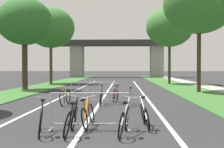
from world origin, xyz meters
TOP-DOWN VIEW (x-y plane):
  - grass_verge_left at (-6.12, 24.55)m, footprint 3.20×60.01m
  - grass_verge_right at (6.12, 24.55)m, footprint 3.20×60.01m
  - sidewalk_path_right at (8.62, 24.55)m, footprint 1.79×60.01m
  - lane_stripe_center at (0.00, 17.36)m, footprint 0.14×34.72m
  - lane_stripe_right_lane at (2.49, 17.36)m, footprint 0.14×34.72m
  - lane_stripe_left_lane at (-2.49, 17.36)m, footprint 0.14×34.72m
  - overpass_bridge at (0.00, 49.60)m, footprint 21.40×3.58m
  - tree_left_pine_far at (-6.50, 18.86)m, footprint 4.28×4.28m
  - tree_left_maple_mid at (-6.54, 27.48)m, footprint 5.03×5.03m
  - tree_right_cypress_far at (6.42, 16.91)m, footprint 4.98×4.98m
  - tree_right_pine_near at (5.96, 27.22)m, footprint 4.86×4.86m
  - crowd_barrier_nearest at (0.22, 4.10)m, footprint 2.26×0.52m
  - crowd_barrier_second at (-0.25, 10.17)m, footprint 2.26×0.54m
  - bicycle_yellow_0 at (-1.56, 9.65)m, footprint 0.52×1.69m
  - bicycle_black_1 at (-0.20, 3.52)m, footprint 0.53×1.67m
  - bicycle_teal_2 at (0.11, 9.79)m, footprint 0.51×1.73m
  - bicycle_white_3 at (1.77, 4.52)m, footprint 0.47×1.65m
  - bicycle_silver_4 at (1.18, 3.57)m, footprint 0.58×1.76m
  - bicycle_purple_5 at (-1.00, 3.54)m, footprint 0.52×1.63m
  - bicycle_orange_6 at (0.11, 4.54)m, footprint 0.45×1.68m
  - bicycle_red_7 at (0.76, 10.55)m, footprint 0.63×1.69m
  - bicycle_green_8 at (1.43, 9.73)m, footprint 0.44×1.69m

SIDE VIEW (x-z plane):
  - lane_stripe_center at x=0.00m, z-range 0.00..0.01m
  - lane_stripe_right_lane at x=2.49m, z-range 0.00..0.01m
  - lane_stripe_left_lane at x=-2.49m, z-range 0.00..0.01m
  - grass_verge_left at x=-6.12m, z-range 0.00..0.05m
  - grass_verge_right at x=6.12m, z-range 0.00..0.05m
  - sidewalk_path_right at x=8.62m, z-range 0.00..0.08m
  - bicycle_green_8 at x=1.43m, z-range -0.10..0.80m
  - bicycle_orange_6 at x=0.11m, z-range -0.08..0.80m
  - bicycle_teal_2 at x=0.11m, z-range -0.11..0.83m
  - bicycle_white_3 at x=1.77m, z-range -0.10..0.83m
  - bicycle_red_7 at x=0.76m, z-range -0.14..0.88m
  - bicycle_black_1 at x=-0.20m, z-range -0.12..0.87m
  - bicycle_silver_4 at x=1.18m, z-range -0.11..0.86m
  - bicycle_yellow_0 at x=-1.56m, z-range -0.08..0.84m
  - bicycle_purple_5 at x=-1.00m, z-range -0.09..0.86m
  - crowd_barrier_nearest at x=0.22m, z-range -0.01..1.04m
  - crowd_barrier_second at x=-0.25m, z-range -0.01..1.04m
  - overpass_bridge at x=0.00m, z-range 1.32..7.96m
  - tree_left_pine_far at x=-6.50m, z-range 1.72..8.86m
  - tree_right_pine_near at x=5.96m, z-range 1.94..9.99m
  - tree_left_maple_mid at x=-6.54m, z-range 1.91..10.03m
  - tree_right_cypress_far at x=6.42m, z-range 2.04..10.37m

